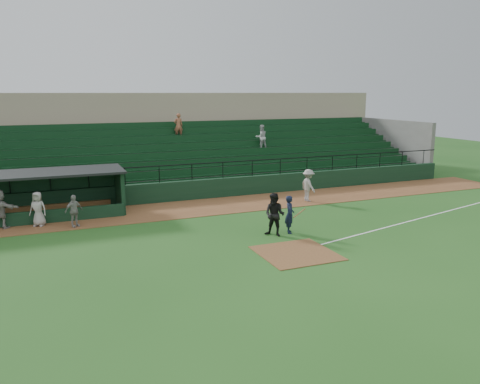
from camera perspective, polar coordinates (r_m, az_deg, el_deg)
name	(u,v)px	position (r m, az deg, el deg)	size (l,w,h in m)	color
ground	(285,246)	(20.54, 5.38, -6.48)	(90.00, 90.00, 0.00)	#22521A
warning_track	(220,206)	(27.59, -2.39, -1.64)	(40.00, 4.00, 0.03)	brown
home_plate_dirt	(296,253)	(19.71, 6.74, -7.26)	(3.00, 3.00, 0.03)	brown
foul_line	(412,220)	(26.00, 19.93, -3.21)	(18.00, 0.09, 0.01)	white
stadium_structure	(180,150)	(35.14, -7.19, 4.99)	(38.00, 13.08, 6.40)	black
dugout	(36,191)	(27.25, -23.24, 0.07)	(8.90, 3.20, 2.42)	black
batter_at_plate	(290,214)	(22.26, 5.97, -2.67)	(1.11, 0.75, 1.77)	black
umpire	(275,215)	(21.69, 4.17, -2.73)	(0.96, 0.75, 1.98)	black
runner	(308,185)	(28.76, 8.18, 0.80)	(1.25, 0.72, 1.93)	#9B9691
dugout_player_a	(74,211)	(24.42, -19.26, -2.15)	(0.92, 0.38, 1.57)	gray
dugout_player_b	(38,209)	(25.17, -23.02, -1.88)	(0.83, 0.54, 1.70)	#A59F9B
dugout_player_c	(0,209)	(25.50, -26.79, -1.82)	(1.76, 0.56, 1.90)	gray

